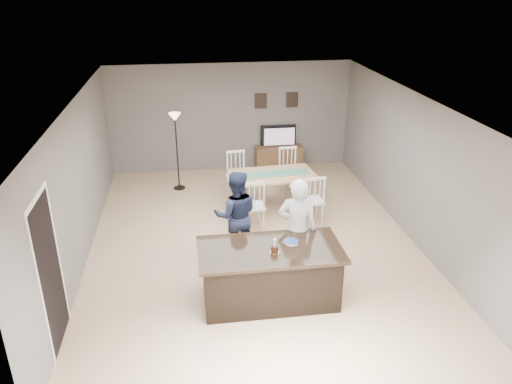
{
  "coord_description": "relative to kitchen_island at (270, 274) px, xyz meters",
  "views": [
    {
      "loc": [
        -1.14,
        -8.15,
        4.63
      ],
      "look_at": [
        0.01,
        -0.3,
        1.17
      ],
      "focal_mm": 35.0,
      "sensor_mm": 36.0,
      "label": 1
    }
  ],
  "objects": [
    {
      "name": "man",
      "position": [
        -0.36,
        1.35,
        0.36
      ],
      "size": [
        0.83,
        0.66,
        1.62
      ],
      "primitive_type": "imported",
      "rotation": [
        0.0,
        0.0,
        3.08
      ],
      "color": "#1B223C",
      "rests_on": "floor"
    },
    {
      "name": "floor",
      "position": [
        0.0,
        1.8,
        -0.45
      ],
      "size": [
        8.0,
        8.0,
        0.0
      ],
      "primitive_type": "plane",
      "color": "tan",
      "rests_on": "ground"
    },
    {
      "name": "tv_console",
      "position": [
        1.2,
        5.57,
        -0.15
      ],
      "size": [
        1.2,
        0.4,
        0.6
      ],
      "primitive_type": "cube",
      "color": "brown",
      "rests_on": "floor"
    },
    {
      "name": "picture_frames",
      "position": [
        1.15,
        5.78,
        1.3
      ],
      "size": [
        1.1,
        0.02,
        0.38
      ],
      "color": "black",
      "rests_on": "room_shell"
    },
    {
      "name": "television",
      "position": [
        1.2,
        5.64,
        0.41
      ],
      "size": [
        0.91,
        0.12,
        0.53
      ],
      "primitive_type": "imported",
      "rotation": [
        0.0,
        0.0,
        3.14
      ],
      "color": "black",
      "rests_on": "tv_console"
    },
    {
      "name": "plate_stack",
      "position": [
        0.35,
        0.12,
        0.46
      ],
      "size": [
        0.23,
        0.23,
        0.04
      ],
      "color": "white",
      "rests_on": "kitchen_island"
    },
    {
      "name": "room_shell",
      "position": [
        0.0,
        1.8,
        1.22
      ],
      "size": [
        8.0,
        8.0,
        8.0
      ],
      "color": "slate",
      "rests_on": "floor"
    },
    {
      "name": "woman",
      "position": [
        0.54,
        0.55,
        0.43
      ],
      "size": [
        0.75,
        0.62,
        1.76
      ],
      "primitive_type": "imported",
      "rotation": [
        0.0,
        0.0,
        2.78
      ],
      "color": "#BABABF",
      "rests_on": "floor"
    },
    {
      "name": "doorway",
      "position": [
        -2.99,
        -0.5,
        0.8
      ],
      "size": [
        0.0,
        2.1,
        2.65
      ],
      "color": "black",
      "rests_on": "floor"
    },
    {
      "name": "kitchen_island",
      "position": [
        0.0,
        0.0,
        0.0
      ],
      "size": [
        2.15,
        1.1,
        0.9
      ],
      "color": "black",
      "rests_on": "floor"
    },
    {
      "name": "tv_screen_glow",
      "position": [
        1.2,
        5.56,
        0.42
      ],
      "size": [
        0.78,
        0.0,
        0.78
      ],
      "primitive_type": "plane",
      "rotation": [
        1.57,
        0.0,
        3.14
      ],
      "color": "#CB4C16",
      "rests_on": "tv_console"
    },
    {
      "name": "dining_table",
      "position": [
        0.6,
        3.16,
        0.23
      ],
      "size": [
        1.82,
        2.1,
        1.07
      ],
      "rotation": [
        0.0,
        0.0,
        0.08
      ],
      "color": "tan",
      "rests_on": "floor"
    },
    {
      "name": "birthday_cake",
      "position": [
        0.04,
        -0.12,
        0.5
      ],
      "size": [
        0.15,
        0.15,
        0.23
      ],
      "color": "gold",
      "rests_on": "kitchen_island"
    },
    {
      "name": "floor_lamp",
      "position": [
        -1.36,
        4.63,
        0.95
      ],
      "size": [
        0.27,
        0.27,
        1.81
      ],
      "color": "black",
      "rests_on": "floor"
    }
  ]
}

